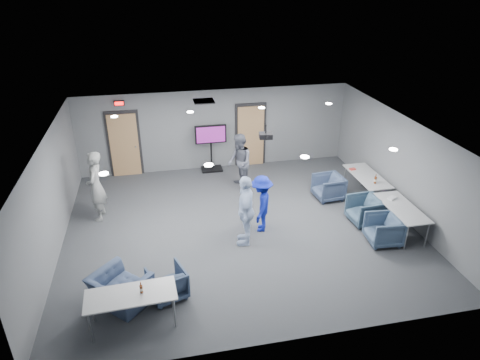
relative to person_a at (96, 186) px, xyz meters
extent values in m
plane|color=#313438|center=(3.66, -1.24, -0.97)|extent=(9.00, 9.00, 0.00)
plane|color=silver|center=(3.66, -1.24, 1.73)|extent=(9.00, 9.00, 0.00)
cube|color=slate|center=(3.66, 2.76, 0.38)|extent=(9.00, 0.02, 2.70)
cube|color=slate|center=(3.66, -5.24, 0.38)|extent=(9.00, 0.02, 2.70)
cube|color=slate|center=(-0.84, -1.24, 0.38)|extent=(0.02, 8.00, 2.70)
cube|color=slate|center=(8.16, -1.24, 0.38)|extent=(0.02, 8.00, 2.70)
cube|color=black|center=(0.66, 2.73, 0.11)|extent=(1.06, 0.06, 2.24)
cube|color=#AB7853|center=(0.66, 2.69, 0.08)|extent=(0.90, 0.05, 2.10)
cylinder|color=gray|center=(1.01, 2.64, 0.03)|extent=(0.04, 0.10, 0.04)
cube|color=black|center=(4.86, 2.73, 0.11)|extent=(1.06, 0.06, 2.24)
cube|color=#AB7853|center=(4.86, 2.69, 0.08)|extent=(0.90, 0.05, 2.10)
cylinder|color=gray|center=(5.21, 2.64, 0.03)|extent=(0.04, 0.10, 0.04)
cube|color=black|center=(0.66, 2.70, 1.48)|extent=(0.32, 0.06, 0.16)
cube|color=#FF0C0C|center=(0.66, 2.66, 1.48)|extent=(0.26, 0.02, 0.11)
cube|color=black|center=(3.16, 1.56, 1.71)|extent=(0.60, 0.60, 0.03)
cylinder|color=white|center=(0.66, -3.04, 1.71)|extent=(0.18, 0.18, 0.02)
cylinder|color=white|center=(0.66, 0.56, 1.71)|extent=(0.18, 0.18, 0.02)
cylinder|color=white|center=(2.66, -3.04, 1.71)|extent=(0.18, 0.18, 0.02)
cylinder|color=white|center=(2.66, 0.56, 1.71)|extent=(0.18, 0.18, 0.02)
cylinder|color=white|center=(4.66, -3.04, 1.71)|extent=(0.18, 0.18, 0.02)
cylinder|color=white|center=(4.66, 0.56, 1.71)|extent=(0.18, 0.18, 0.02)
cylinder|color=white|center=(6.66, -3.04, 1.71)|extent=(0.18, 0.18, 0.02)
cylinder|color=white|center=(6.66, 0.56, 1.71)|extent=(0.18, 0.18, 0.02)
imported|color=gray|center=(0.00, 0.00, 0.00)|extent=(0.53, 0.75, 1.95)
imported|color=slate|center=(4.12, 0.99, -0.09)|extent=(0.72, 0.90, 1.76)
imported|color=silver|center=(3.66, -1.95, -0.06)|extent=(0.70, 1.15, 1.82)
imported|color=navy|center=(4.18, -1.46, -0.21)|extent=(0.88, 1.13, 1.53)
imported|color=#384660|center=(6.56, -0.21, -0.61)|extent=(0.86, 0.84, 0.73)
imported|color=#3A5064|center=(7.00, -1.68, -0.60)|extent=(0.87, 0.84, 0.74)
imported|color=#3D506A|center=(7.01, -2.67, -0.61)|extent=(0.86, 0.84, 0.73)
imported|color=#384762|center=(1.65, -3.57, -0.64)|extent=(0.91, 0.92, 0.67)
imported|color=#394764|center=(0.71, -3.61, -0.63)|extent=(1.42, 1.41, 0.69)
cube|color=#B6B8BB|center=(7.66, -0.40, -0.26)|extent=(0.75, 1.80, 0.03)
cylinder|color=gray|center=(7.37, 0.42, -0.62)|extent=(0.04, 0.04, 0.70)
cylinder|color=gray|center=(7.37, -1.22, -0.62)|extent=(0.04, 0.04, 0.70)
cylinder|color=gray|center=(7.96, 0.42, -0.62)|extent=(0.04, 0.04, 0.70)
cylinder|color=gray|center=(7.96, -1.22, -0.62)|extent=(0.04, 0.04, 0.70)
cube|color=#B6B8BB|center=(7.66, -2.30, -0.26)|extent=(0.71, 1.71, 0.03)
cylinder|color=gray|center=(7.38, -1.53, -0.62)|extent=(0.04, 0.04, 0.70)
cylinder|color=gray|center=(7.38, -3.08, -0.62)|extent=(0.04, 0.04, 0.70)
cylinder|color=gray|center=(7.94, -1.53, -0.62)|extent=(0.04, 0.04, 0.70)
cylinder|color=gray|center=(7.94, -3.08, -0.62)|extent=(0.04, 0.04, 0.70)
cube|color=#B6B8BB|center=(0.97, -4.24, -0.26)|extent=(1.71, 0.78, 0.03)
cylinder|color=gray|center=(1.71, -3.94, -0.62)|extent=(0.04, 0.04, 0.70)
cylinder|color=gray|center=(0.20, -4.01, -0.62)|extent=(0.04, 0.04, 0.70)
cylinder|color=gray|center=(1.74, -4.48, -0.62)|extent=(0.04, 0.04, 0.70)
cylinder|color=gray|center=(0.22, -4.55, -0.62)|extent=(0.04, 0.04, 0.70)
cylinder|color=#612B10|center=(1.17, -4.24, -0.16)|extent=(0.06, 0.06, 0.17)
cylinder|color=#612B10|center=(1.17, -4.24, -0.04)|extent=(0.02, 0.02, 0.07)
cylinder|color=beige|center=(1.17, -4.24, -0.16)|extent=(0.06, 0.06, 0.06)
cylinder|color=#612B10|center=(7.64, -0.91, -0.14)|extent=(0.07, 0.07, 0.20)
cylinder|color=#612B10|center=(7.64, -0.91, 0.00)|extent=(0.03, 0.03, 0.09)
cylinder|color=beige|center=(7.64, -0.91, -0.14)|extent=(0.07, 0.07, 0.07)
cube|color=#BE372F|center=(7.42, 0.08, -0.22)|extent=(0.20, 0.15, 0.04)
cube|color=silver|center=(7.64, -1.85, -0.22)|extent=(0.27, 0.23, 0.05)
cube|color=black|center=(3.46, 2.51, -0.94)|extent=(0.70, 0.50, 0.06)
cylinder|color=black|center=(3.46, 2.51, -0.33)|extent=(0.06, 0.06, 1.19)
cube|color=black|center=(3.46, 2.51, 0.32)|extent=(1.04, 0.07, 0.62)
cube|color=#691769|center=(3.46, 2.46, 0.32)|extent=(0.94, 0.01, 0.54)
cylinder|color=black|center=(4.40, -0.90, 1.61)|extent=(0.04, 0.04, 0.22)
cube|color=black|center=(4.40, -0.90, 1.43)|extent=(0.37, 0.33, 0.13)
cylinder|color=black|center=(4.40, -1.05, 1.43)|extent=(0.08, 0.06, 0.08)
camera|label=1|loc=(1.70, -10.72, 5.16)|focal=32.00mm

